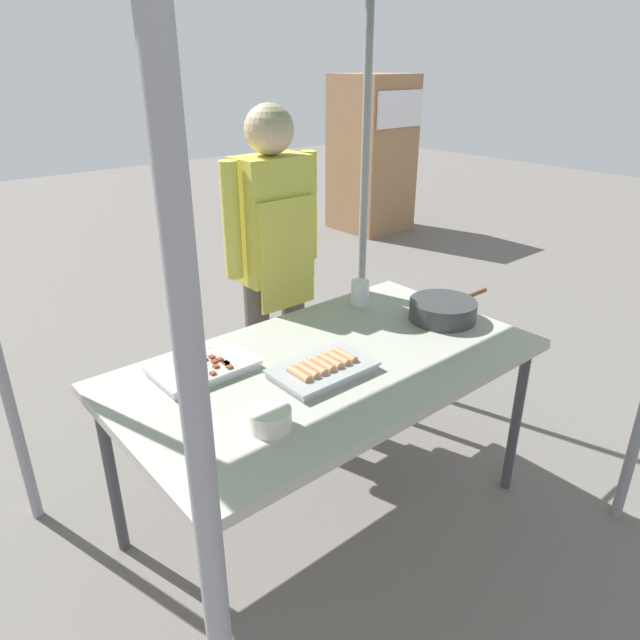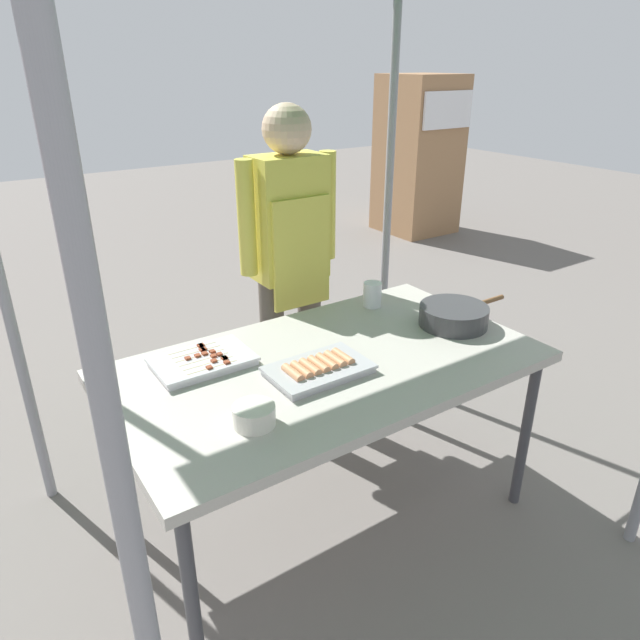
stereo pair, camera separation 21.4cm
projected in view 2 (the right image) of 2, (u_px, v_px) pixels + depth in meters
name	position (u px, v px, depth m)	size (l,w,h in m)	color
ground_plane	(327.00, 515.00, 2.47)	(18.00, 18.00, 0.00)	#66605B
stall_table	(327.00, 373.00, 2.19)	(1.60, 0.90, 0.75)	#B7B2A8
tray_grilled_sausages	(319.00, 369.00, 2.07)	(0.37, 0.23, 0.05)	#ADADB2
tray_meat_skewers	(203.00, 361.00, 2.13)	(0.36, 0.24, 0.04)	silver
cooking_wok	(454.00, 315.00, 2.44)	(0.45, 0.29, 0.09)	#38383A
condiment_bowl	(254.00, 415.00, 1.77)	(0.13, 0.13, 0.07)	silver
drink_cup_near_edge	(372.00, 295.00, 2.62)	(0.08, 0.08, 0.11)	white
vendor_woman	(290.00, 249.00, 2.75)	(0.52, 0.23, 1.62)	#595147
neighbor_stall_right	(418.00, 155.00, 6.28)	(0.72, 0.77, 1.65)	#9E724C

